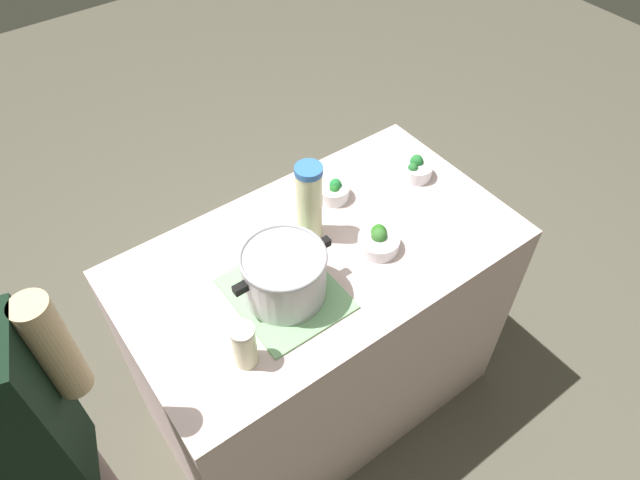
% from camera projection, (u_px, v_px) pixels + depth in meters
% --- Properties ---
extents(ground_plane, '(8.00, 8.00, 0.00)m').
position_uv_depth(ground_plane, '(320.00, 392.00, 2.49)').
color(ground_plane, '#534F41').
extents(counter_slab, '(1.26, 0.71, 0.92)m').
position_uv_depth(counter_slab, '(320.00, 333.00, 2.15)').
color(counter_slab, beige).
rests_on(counter_slab, ground_plane).
extents(dish_cloth, '(0.29, 0.34, 0.01)m').
position_uv_depth(dish_cloth, '(285.00, 293.00, 1.70)').
color(dish_cloth, '#7EB47C').
rests_on(dish_cloth, counter_slab).
extents(cooking_pot, '(0.32, 0.25, 0.17)m').
position_uv_depth(cooking_pot, '(284.00, 274.00, 1.63)').
color(cooking_pot, '#B7B7BC').
rests_on(cooking_pot, dish_cloth).
extents(lemonade_pitcher, '(0.08, 0.08, 0.28)m').
position_uv_depth(lemonade_pitcher, '(309.00, 202.00, 1.76)').
color(lemonade_pitcher, beige).
rests_on(lemonade_pitcher, counter_slab).
extents(mason_jar, '(0.07, 0.07, 0.14)m').
position_uv_depth(mason_jar, '(244.00, 345.00, 1.50)').
color(mason_jar, beige).
rests_on(mason_jar, counter_slab).
extents(broccoli_bowl_front, '(0.13, 0.13, 0.08)m').
position_uv_depth(broccoli_bowl_front, '(379.00, 241.00, 1.80)').
color(broccoli_bowl_front, silver).
rests_on(broccoli_bowl_front, counter_slab).
extents(broccoli_bowl_center, '(0.11, 0.11, 0.07)m').
position_uv_depth(broccoli_bowl_center, '(334.00, 191.00, 1.96)').
color(broccoli_bowl_center, silver).
rests_on(broccoli_bowl_center, counter_slab).
extents(broccoli_bowl_back, '(0.11, 0.11, 0.08)m').
position_uv_depth(broccoli_bowl_back, '(416.00, 169.00, 2.03)').
color(broccoli_bowl_back, silver).
rests_on(broccoli_bowl_back, counter_slab).
extents(person_cook, '(0.50, 0.29, 1.59)m').
position_uv_depth(person_cook, '(18.00, 475.00, 1.38)').
color(person_cook, gray).
rests_on(person_cook, ground_plane).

